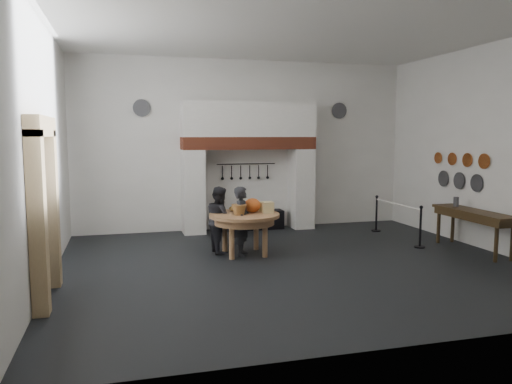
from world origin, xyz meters
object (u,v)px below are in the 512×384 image
object	(u,v)px
work_table	(244,215)
visitor_near	(242,221)
barrier_post_near	(420,228)
iron_range	(248,220)
visitor_far	(220,219)
side_table	(474,212)
barrier_post_far	(376,214)

from	to	relation	value
work_table	visitor_near	xyz separation A→B (m)	(-0.06, -0.06, -0.11)
work_table	barrier_post_near	xyz separation A→B (m)	(3.96, -0.42, -0.39)
work_table	visitor_near	world-z (taller)	visitor_near
iron_range	visitor_far	world-z (taller)	visitor_far
side_table	barrier_post_far	distance (m)	2.78
barrier_post_far	iron_range	bearing A→B (deg)	160.82
visitor_near	visitor_far	size ratio (longest dim) A/B	1.02
visitor_far	barrier_post_near	distance (m)	4.50
iron_range	side_table	distance (m)	5.57
barrier_post_near	visitor_far	bearing A→B (deg)	170.26
visitor_far	barrier_post_far	size ratio (longest dim) A/B	1.59
barrier_post_far	visitor_near	bearing A→B (deg)	-157.81
visitor_far	barrier_post_near	xyz separation A→B (m)	(4.42, -0.76, -0.27)
work_table	visitor_near	size ratio (longest dim) A/B	1.02
visitor_far	work_table	bearing A→B (deg)	-132.26
visitor_near	barrier_post_near	world-z (taller)	visitor_near
iron_range	side_table	xyz separation A→B (m)	(4.10, -3.71, 0.62)
side_table	visitor_near	bearing A→B (deg)	168.96
iron_range	visitor_near	xyz separation A→B (m)	(-0.82, -2.75, 0.48)
iron_range	work_table	xyz separation A→B (m)	(-0.76, -2.69, 0.59)
visitor_near	barrier_post_near	distance (m)	4.05
iron_range	barrier_post_far	world-z (taller)	barrier_post_far
visitor_far	barrier_post_near	size ratio (longest dim) A/B	1.59
side_table	barrier_post_near	size ratio (longest dim) A/B	2.44
work_table	visitor_far	xyz separation A→B (m)	(-0.46, 0.34, -0.12)
work_table	barrier_post_near	bearing A→B (deg)	-6.07
side_table	barrier_post_far	world-z (taller)	same
visitor_near	side_table	bearing A→B (deg)	-78.58
visitor_near	barrier_post_far	xyz separation A→B (m)	(4.02, 1.64, -0.28)
work_table	barrier_post_near	distance (m)	4.00
visitor_near	work_table	bearing A→B (deg)	-21.08
barrier_post_far	visitor_far	bearing A→B (deg)	-164.33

